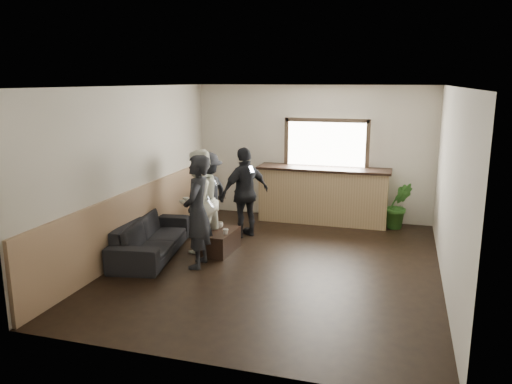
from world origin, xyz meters
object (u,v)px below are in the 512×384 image
(sofa, at_px, (151,237))
(person_d, at_px, (245,192))
(person_b, at_px, (199,201))
(bar_counter, at_px, (323,192))
(cup_a, at_px, (219,225))
(potted_plant, at_px, (398,205))
(coffee_table, at_px, (220,241))
(person_a, at_px, (197,212))
(cup_b, at_px, (226,232))
(person_c, at_px, (208,193))

(sofa, distance_m, person_d, 1.96)
(person_b, bearing_deg, bar_counter, 161.05)
(cup_a, xyz_separation_m, potted_plant, (2.97, 2.13, 0.05))
(coffee_table, distance_m, person_a, 1.03)
(sofa, xyz_separation_m, potted_plant, (3.96, 2.77, 0.16))
(person_d, bearing_deg, bar_counter, 178.35)
(cup_b, bearing_deg, potted_plant, 41.58)
(sofa, bearing_deg, coffee_table, -75.85)
(person_d, bearing_deg, person_b, 13.80)
(sofa, distance_m, person_b, 1.00)
(bar_counter, bearing_deg, cup_a, -123.75)
(person_a, bearing_deg, person_c, -170.20)
(cup_a, height_order, person_d, person_d)
(sofa, distance_m, cup_a, 1.18)
(person_c, bearing_deg, cup_a, 50.70)
(bar_counter, distance_m, person_a, 3.44)
(cup_a, bearing_deg, coffee_table, -66.87)
(sofa, distance_m, potted_plant, 4.83)
(cup_a, height_order, person_b, person_b)
(person_b, xyz_separation_m, person_d, (0.51, 1.02, -0.04))
(bar_counter, height_order, sofa, bar_counter)
(cup_a, distance_m, person_a, 1.02)
(bar_counter, height_order, person_c, bar_counter)
(person_d, bearing_deg, cup_b, 40.44)
(coffee_table, distance_m, person_b, 0.78)
(coffee_table, relative_size, person_d, 0.49)
(person_c, xyz_separation_m, person_d, (0.76, 0.00, 0.06))
(person_b, height_order, person_d, person_b)
(bar_counter, relative_size, sofa, 1.29)
(bar_counter, distance_m, person_d, 1.88)
(sofa, relative_size, person_c, 1.34)
(sofa, relative_size, potted_plant, 2.23)
(potted_plant, bearing_deg, coffee_table, -141.62)
(cup_a, relative_size, person_a, 0.08)
(coffee_table, height_order, cup_b, cup_b)
(coffee_table, xyz_separation_m, person_a, (-0.09, -0.74, 0.71))
(coffee_table, xyz_separation_m, person_b, (-0.36, -0.05, 0.70))
(cup_b, height_order, person_a, person_a)
(sofa, xyz_separation_m, person_d, (1.21, 1.44, 0.54))
(cup_b, bearing_deg, bar_counter, 63.68)
(sofa, height_order, person_d, person_d)
(coffee_table, relative_size, person_c, 0.53)
(sofa, height_order, person_c, person_c)
(bar_counter, distance_m, sofa, 3.76)
(cup_a, bearing_deg, potted_plant, 35.58)
(person_b, bearing_deg, coffee_table, 114.79)
(potted_plant, distance_m, person_c, 3.76)
(sofa, height_order, person_a, person_a)
(person_a, bearing_deg, sofa, -112.49)
(bar_counter, xyz_separation_m, sofa, (-2.45, -2.83, -0.33))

